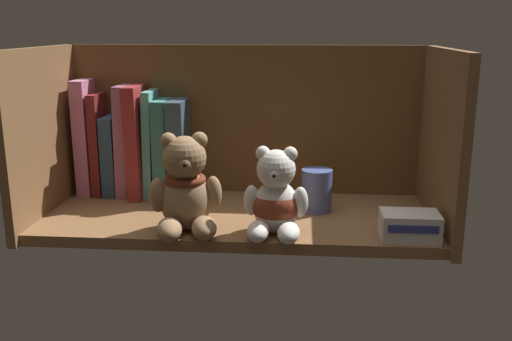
# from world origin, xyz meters

# --- Properties ---
(shelf_board) EXTENTS (0.71, 0.29, 0.02)m
(shelf_board) POSITION_xyz_m (0.00, 0.00, 0.01)
(shelf_board) COLOR brown
(shelf_board) RESTS_ON ground
(shelf_back_panel) EXTENTS (0.73, 0.01, 0.32)m
(shelf_back_panel) POSITION_xyz_m (0.00, 0.15, 0.16)
(shelf_back_panel) COLOR brown
(shelf_back_panel) RESTS_ON ground
(shelf_side_panel_left) EXTENTS (0.02, 0.31, 0.32)m
(shelf_side_panel_left) POSITION_xyz_m (-0.36, 0.00, 0.16)
(shelf_side_panel_left) COLOR brown
(shelf_side_panel_left) RESTS_ON ground
(shelf_side_panel_right) EXTENTS (0.02, 0.31, 0.32)m
(shelf_side_panel_right) POSITION_xyz_m (0.36, 0.00, 0.16)
(shelf_side_panel_right) COLOR brown
(shelf_side_panel_right) RESTS_ON ground
(book_0) EXTENTS (0.03, 0.09, 0.24)m
(book_0) POSITION_xyz_m (-0.33, 0.12, 0.14)
(book_0) COLOR #C96F9A
(book_0) RESTS_ON shelf_board
(book_1) EXTENTS (0.02, 0.09, 0.21)m
(book_1) POSITION_xyz_m (-0.30, 0.12, 0.12)
(book_1) COLOR maroon
(book_1) RESTS_ON shelf_board
(book_2) EXTENTS (0.03, 0.10, 0.16)m
(book_2) POSITION_xyz_m (-0.27, 0.12, 0.10)
(book_2) COLOR navy
(book_2) RESTS_ON shelf_board
(book_3) EXTENTS (0.03, 0.10, 0.23)m
(book_3) POSITION_xyz_m (-0.24, 0.12, 0.13)
(book_3) COLOR #A66081
(book_3) RESTS_ON shelf_board
(book_4) EXTENTS (0.03, 0.14, 0.23)m
(book_4) POSITION_xyz_m (-0.21, 0.12, 0.13)
(book_4) COLOR maroon
(book_4) RESTS_ON shelf_board
(book_5) EXTENTS (0.02, 0.10, 0.22)m
(book_5) POSITION_xyz_m (-0.19, 0.12, 0.13)
(book_5) COLOR #68BFB5
(book_5) RESTS_ON shelf_board
(book_6) EXTENTS (0.03, 0.11, 0.20)m
(book_6) POSITION_xyz_m (-0.16, 0.12, 0.12)
(book_6) COLOR #38766F
(book_6) RESTS_ON shelf_board
(book_7) EXTENTS (0.04, 0.13, 0.20)m
(book_7) POSITION_xyz_m (-0.13, 0.12, 0.12)
(book_7) COLOR #3A4E5F
(book_7) RESTS_ON shelf_board
(teddy_bear_larger) EXTENTS (0.13, 0.13, 0.17)m
(teddy_bear_larger) POSITION_xyz_m (-0.08, -0.10, 0.09)
(teddy_bear_larger) COLOR #93704C
(teddy_bear_larger) RESTS_ON shelf_board
(teddy_bear_smaller) EXTENTS (0.11, 0.11, 0.15)m
(teddy_bear_smaller) POSITION_xyz_m (0.08, -0.10, 0.08)
(teddy_bear_smaller) COLOR white
(teddy_bear_smaller) RESTS_ON shelf_board
(pillar_candle) EXTENTS (0.06, 0.06, 0.08)m
(pillar_candle) POSITION_xyz_m (0.15, 0.03, 0.06)
(pillar_candle) COLOR #4C5B99
(pillar_candle) RESTS_ON shelf_board
(small_product_box) EXTENTS (0.09, 0.06, 0.05)m
(small_product_box) POSITION_xyz_m (0.30, -0.11, 0.04)
(small_product_box) COLOR silver
(small_product_box) RESTS_ON shelf_board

